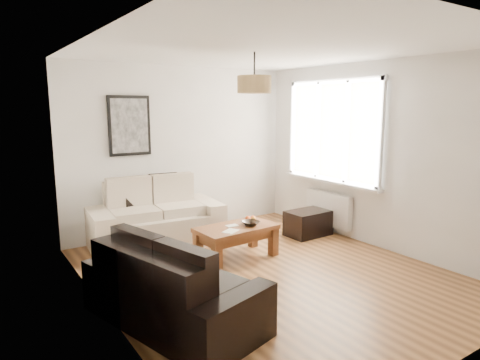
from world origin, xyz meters
TOP-DOWN VIEW (x-y plane):
  - floor at (0.00, 0.00)m, footprint 4.50×4.50m
  - ceiling at (0.00, 0.00)m, footprint 3.80×4.50m
  - wall_back at (0.00, 2.25)m, footprint 3.80×0.04m
  - wall_front at (0.00, -2.25)m, footprint 3.80×0.04m
  - wall_left at (-1.90, 0.00)m, footprint 0.04×4.50m
  - wall_right at (1.90, 0.00)m, footprint 0.04×4.50m
  - window_bay at (1.86, 0.80)m, footprint 0.14×1.90m
  - radiator at (1.82, 0.80)m, footprint 0.10×0.90m
  - poster at (-0.85, 2.22)m, footprint 0.62×0.04m
  - pendant_shade at (0.00, 0.30)m, footprint 0.40×0.40m
  - loveseat_cream at (-0.68, 1.78)m, footprint 1.92×1.17m
  - sofa_leather at (-1.43, -0.42)m, footprint 1.27×1.91m
  - coffee_table at (-0.02, 0.65)m, footprint 1.07×0.62m
  - ottoman at (1.45, 0.86)m, footprint 0.68×0.45m
  - cushion_left at (-0.89, 2.00)m, footprint 0.39×0.19m
  - cushion_right at (-0.45, 2.00)m, footprint 0.44×0.18m
  - fruit_bowl at (0.17, 0.60)m, footprint 0.25×0.25m
  - orange_a at (0.29, 0.71)m, footprint 0.08×0.08m
  - orange_b at (0.33, 0.77)m, footprint 0.06×0.06m
  - orange_c at (0.24, 0.77)m, footprint 0.09×0.09m
  - papers at (-0.21, 0.51)m, footprint 0.25×0.22m

SIDE VIEW (x-z plane):
  - floor at x=0.00m, z-range 0.00..0.00m
  - ottoman at x=1.45m, z-range 0.00..0.39m
  - coffee_table at x=-0.02m, z-range 0.00..0.43m
  - sofa_leather at x=-1.43m, z-range 0.00..0.76m
  - radiator at x=1.82m, z-range 0.12..0.64m
  - papers at x=-0.21m, z-range 0.43..0.43m
  - loveseat_cream at x=-0.68m, z-range 0.00..0.91m
  - fruit_bowl at x=0.17m, z-range 0.43..0.48m
  - orange_a at x=0.29m, z-range 0.44..0.50m
  - orange_b at x=0.33m, z-range 0.44..0.50m
  - orange_c at x=0.24m, z-range 0.43..0.50m
  - cushion_left at x=-0.89m, z-range 0.56..0.94m
  - cushion_right at x=-0.45m, z-range 0.56..0.99m
  - wall_back at x=0.00m, z-range 0.00..2.60m
  - wall_front at x=0.00m, z-range 0.00..2.60m
  - wall_left at x=-1.90m, z-range 0.00..2.60m
  - wall_right at x=1.90m, z-range 0.00..2.60m
  - window_bay at x=1.86m, z-range 0.80..2.40m
  - poster at x=-0.85m, z-range 1.26..2.13m
  - pendant_shade at x=0.00m, z-range 2.13..2.33m
  - ceiling at x=0.00m, z-range 2.60..2.60m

